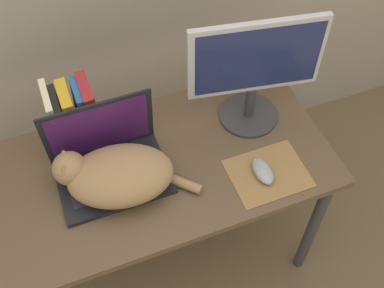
% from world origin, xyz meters
% --- Properties ---
extents(desk, '(1.17, 0.59, 0.70)m').
position_xyz_m(desk, '(0.00, 0.30, 0.62)').
color(desk, brown).
rests_on(desk, ground_plane).
extents(laptop, '(0.36, 0.25, 0.26)m').
position_xyz_m(laptop, '(-0.15, 0.33, 0.76)').
color(laptop, black).
rests_on(laptop, desk).
extents(cat, '(0.43, 0.29, 0.16)m').
position_xyz_m(cat, '(-0.15, 0.26, 0.78)').
color(cat, '#99754C').
rests_on(cat, desk).
extents(external_monitor, '(0.44, 0.21, 0.42)m').
position_xyz_m(external_monitor, '(0.38, 0.38, 0.94)').
color(external_monitor, '#333338').
rests_on(external_monitor, desk).
extents(mousepad, '(0.25, 0.20, 0.00)m').
position_xyz_m(mousepad, '(0.33, 0.13, 0.71)').
color(mousepad, olive).
rests_on(mousepad, desk).
extents(computer_mouse, '(0.06, 0.11, 0.03)m').
position_xyz_m(computer_mouse, '(0.31, 0.14, 0.72)').
color(computer_mouse, '#99999E').
rests_on(computer_mouse, mousepad).
extents(book_row, '(0.17, 0.16, 0.24)m').
position_xyz_m(book_row, '(-0.22, 0.51, 0.82)').
color(book_row, beige).
rests_on(book_row, desk).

